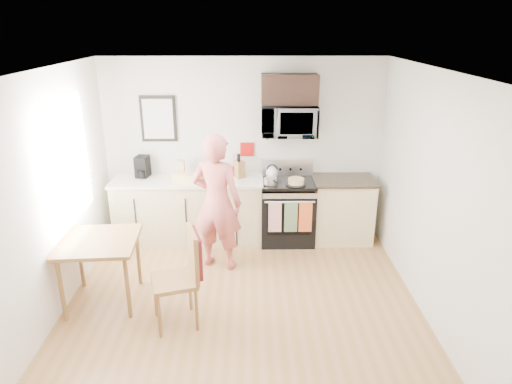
{
  "coord_description": "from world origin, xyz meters",
  "views": [
    {
      "loc": [
        0.1,
        -4.12,
        3.03
      ],
      "look_at": [
        0.16,
        1.0,
        1.12
      ],
      "focal_mm": 32.0,
      "sensor_mm": 36.0,
      "label": 1
    }
  ],
  "objects_px": {
    "person": "(217,203)",
    "microwave": "(289,121)",
    "chair": "(188,264)",
    "dining_table": "(99,247)",
    "cake": "(296,182)",
    "range": "(287,212)"
  },
  "relations": [
    {
      "from": "person",
      "to": "microwave",
      "type": "bearing_deg",
      "value": -120.61
    },
    {
      "from": "person",
      "to": "chair",
      "type": "bearing_deg",
      "value": 97.08
    },
    {
      "from": "dining_table",
      "to": "cake",
      "type": "relative_size",
      "value": 3.06
    },
    {
      "from": "dining_table",
      "to": "microwave",
      "type": "bearing_deg",
      "value": 36.99
    },
    {
      "from": "range",
      "to": "chair",
      "type": "bearing_deg",
      "value": -121.37
    },
    {
      "from": "person",
      "to": "dining_table",
      "type": "height_order",
      "value": "person"
    },
    {
      "from": "range",
      "to": "cake",
      "type": "xyz_separation_m",
      "value": [
        0.1,
        -0.17,
        0.53
      ]
    },
    {
      "from": "person",
      "to": "chair",
      "type": "xyz_separation_m",
      "value": [
        -0.23,
        -1.2,
        -0.21
      ]
    },
    {
      "from": "microwave",
      "to": "dining_table",
      "type": "distance_m",
      "value": 2.97
    },
    {
      "from": "dining_table",
      "to": "range",
      "type": "bearing_deg",
      "value": 35.22
    },
    {
      "from": "person",
      "to": "chair",
      "type": "relative_size",
      "value": 1.68
    },
    {
      "from": "microwave",
      "to": "dining_table",
      "type": "height_order",
      "value": "microwave"
    },
    {
      "from": "dining_table",
      "to": "chair",
      "type": "relative_size",
      "value": 0.78
    },
    {
      "from": "cake",
      "to": "range",
      "type": "bearing_deg",
      "value": 119.06
    },
    {
      "from": "person",
      "to": "dining_table",
      "type": "relative_size",
      "value": 2.14
    },
    {
      "from": "range",
      "to": "dining_table",
      "type": "relative_size",
      "value": 1.39
    },
    {
      "from": "range",
      "to": "chair",
      "type": "height_order",
      "value": "range"
    },
    {
      "from": "range",
      "to": "cake",
      "type": "distance_m",
      "value": 0.57
    },
    {
      "from": "microwave",
      "to": "chair",
      "type": "distance_m",
      "value": 2.6
    },
    {
      "from": "range",
      "to": "microwave",
      "type": "distance_m",
      "value": 1.33
    },
    {
      "from": "person",
      "to": "dining_table",
      "type": "xyz_separation_m",
      "value": [
        -1.26,
        -0.82,
        -0.2
      ]
    },
    {
      "from": "chair",
      "to": "cake",
      "type": "distance_m",
      "value": 2.21
    }
  ]
}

